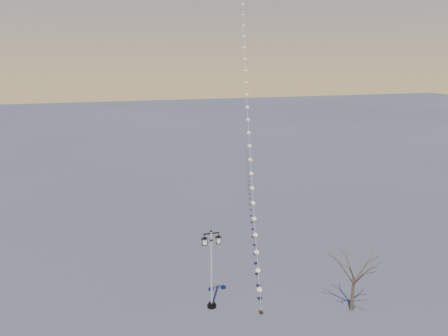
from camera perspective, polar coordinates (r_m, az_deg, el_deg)
name	(u,v)px	position (r m, az deg, el deg)	size (l,w,h in m)	color
ground	(245,333)	(26.78, 2.91, -21.22)	(300.00, 300.00, 0.00)	#484848
street_lamp	(211,266)	(27.50, -1.70, -12.97)	(1.36, 0.59, 5.34)	black
bare_tree	(355,269)	(28.41, 17.17, -12.80)	(2.53, 2.53, 4.20)	#4A3E29
kite_train	(247,60)	(42.95, 3.08, 14.36)	(11.66, 37.38, 31.36)	black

